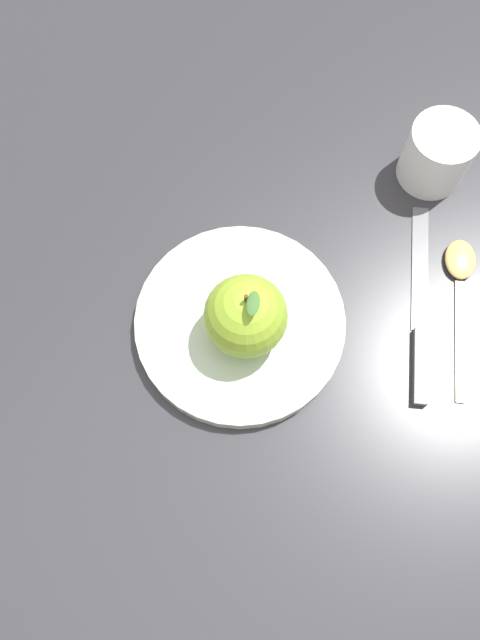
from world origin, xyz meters
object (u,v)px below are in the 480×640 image
object	(u,v)px
dinner_plate	(240,323)
cup	(441,155)
spoon	(460,278)
knife	(420,319)
apple	(246,316)

from	to	relation	value
dinner_plate	cup	world-z (taller)	cup
cup	spoon	bearing A→B (deg)	-37.52
cup	knife	xyz separation A→B (m)	(0.11, -0.15, -0.04)
dinner_plate	knife	distance (m)	0.19
dinner_plate	apple	bearing A→B (deg)	-17.65
apple	spoon	xyz separation A→B (m)	(0.12, 0.21, -0.06)
apple	knife	size ratio (longest dim) A/B	0.50
dinner_plate	knife	world-z (taller)	dinner_plate
dinner_plate	spoon	size ratio (longest dim) A/B	1.40
dinner_plate	apple	distance (m)	0.05
dinner_plate	spoon	xyz separation A→B (m)	(0.13, 0.21, -0.01)
dinner_plate	spoon	world-z (taller)	dinner_plate
apple	spoon	world-z (taller)	apple
knife	cup	bearing A→B (deg)	125.47
apple	knife	distance (m)	0.20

